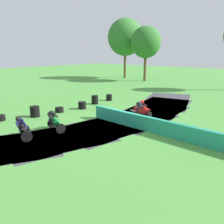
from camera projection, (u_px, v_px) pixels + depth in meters
name	position (u px, v px, depth m)	size (l,w,h in m)	color
ground_plane	(119.00, 123.00, 16.61)	(120.00, 120.00, 0.00)	#4C933D
track_asphalt	(110.00, 121.00, 17.22)	(9.03, 27.92, 0.01)	#3D3D42
safety_barrier	(200.00, 137.00, 12.66)	(0.30, 15.71, 0.90)	#239375
motorcycle_lead_black	(23.00, 128.00, 13.58)	(1.67, 1.32, 1.42)	black
motorcycle_chase_green	(54.00, 121.00, 14.89)	(1.69, 1.11, 1.42)	black
motorcycle_trailing_red	(142.00, 110.00, 17.67)	(1.68, 0.78, 1.42)	black
tire_stack_near	(1.00, 118.00, 17.21)	(0.64, 0.64, 0.40)	black
tire_stack_mid_a	(35.00, 112.00, 18.17)	(0.70, 0.70, 0.80)	black
tire_stack_mid_b	(59.00, 110.00, 19.59)	(0.67, 0.67, 0.40)	black
tire_stack_far	(82.00, 105.00, 20.72)	(0.66, 0.66, 0.60)	black
tire_stack_extra_a	(95.00, 100.00, 22.60)	(0.61, 0.61, 0.80)	black
tire_stack_extra_b	(109.00, 98.00, 24.21)	(0.58, 0.58, 0.60)	black
tree_far_left	(146.00, 42.00, 38.90)	(4.80, 4.80, 8.70)	brown
tree_far_right	(125.00, 37.00, 43.10)	(6.19, 6.19, 10.44)	brown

